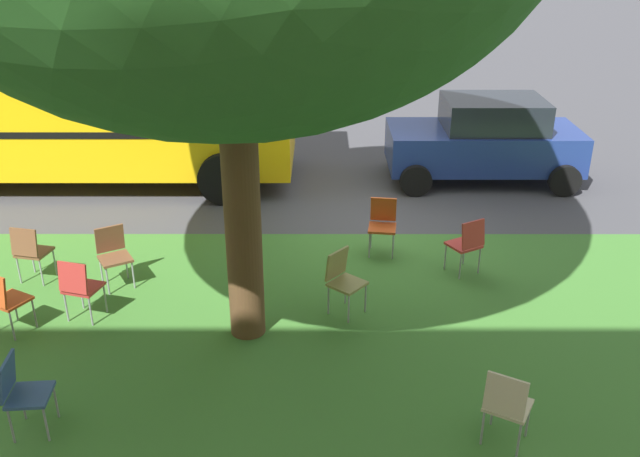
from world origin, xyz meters
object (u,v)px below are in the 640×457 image
object	(u,v)px
chair_0	(79,285)
parked_car	(485,139)
chair_4	(343,277)
school_bus	(20,93)
chair_8	(383,221)
chair_6	(507,403)
chair_1	(21,389)
chair_7	(4,298)
chair_2	(467,242)
chair_5	(30,249)
chair_3	(113,252)

from	to	relation	value
chair_0	parked_car	world-z (taller)	parked_car
chair_4	school_bus	size ratio (longest dim) A/B	0.08
chair_4	parked_car	world-z (taller)	parked_car
chair_8	school_bus	world-z (taller)	school_bus
chair_6	school_bus	world-z (taller)	school_bus
chair_1	chair_6	bearing A→B (deg)	177.51
chair_7	school_bus	bearing A→B (deg)	-71.92
chair_2	chair_7	size ratio (longest dim) A/B	1.00
chair_2	chair_8	bearing A→B (deg)	-31.89
chair_0	school_bus	xyz separation A→B (m)	(2.65, -5.26, 1.24)
chair_0	chair_5	xyz separation A→B (m)	(1.03, -1.03, 0.00)
chair_6	chair_5	bearing A→B (deg)	-29.50
chair_5	school_bus	world-z (taller)	school_bus
chair_6	school_bus	size ratio (longest dim) A/B	0.08
chair_4	parked_car	bearing A→B (deg)	-120.23
chair_8	chair_6	bearing A→B (deg)	101.08
chair_8	chair_7	bearing A→B (deg)	25.42
chair_3	chair_5	world-z (taller)	same
chair_8	parked_car	xyz separation A→B (m)	(-2.27, -3.25, 0.32)
chair_2	chair_6	size ratio (longest dim) A/B	1.00
chair_5	chair_7	xyz separation A→B (m)	(-0.20, 1.34, 0.00)
chair_0	chair_3	bearing A→B (deg)	-100.20
chair_5	chair_0	bearing A→B (deg)	134.98
chair_5	chair_7	size ratio (longest dim) A/B	1.00
chair_6	chair_7	bearing A→B (deg)	-19.33
parked_car	school_bus	world-z (taller)	school_bus
chair_7	chair_8	xyz separation A→B (m)	(-4.89, -2.32, 0.00)
chair_5	school_bus	distance (m)	4.70
chair_0	chair_8	size ratio (longest dim) A/B	1.00
chair_7	school_bus	xyz separation A→B (m)	(1.82, -5.58, 1.24)
parked_car	school_bus	size ratio (longest dim) A/B	0.36
chair_3	chair_8	size ratio (longest dim) A/B	1.00
chair_2	parked_car	xyz separation A→B (m)	(-1.10, -3.97, 0.32)
chair_8	chair_3	bearing A→B (deg)	15.19
chair_0	parked_car	distance (m)	8.23
chair_6	school_bus	distance (m)	10.79
chair_4	parked_car	size ratio (longest dim) A/B	0.24
chair_1	chair_6	xyz separation A→B (m)	(-4.81, 0.21, 0.00)
chair_1	school_bus	distance (m)	7.98
chair_5	school_bus	bearing A→B (deg)	-68.99
chair_4	chair_5	xyz separation A→B (m)	(4.42, -0.81, 0.00)
chair_1	chair_4	xyz separation A→B (m)	(-3.29, -2.34, 0.00)
chair_2	chair_7	world-z (taller)	same
chair_3	school_bus	distance (m)	5.30
chair_0	chair_4	distance (m)	3.40
chair_4	school_bus	distance (m)	7.97
chair_6	parked_car	distance (m)	7.72
chair_5	parked_car	world-z (taller)	parked_car
chair_0	chair_1	size ratio (longest dim) A/B	1.00
chair_2	chair_4	xyz separation A→B (m)	(1.84, 1.06, 0.00)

